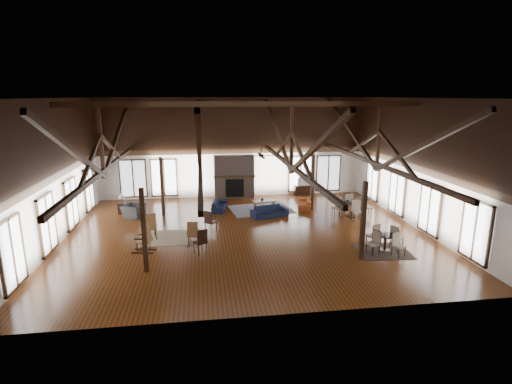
{
  "coord_description": "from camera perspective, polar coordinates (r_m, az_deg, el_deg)",
  "views": [
    {
      "loc": [
        -1.93,
        -17.08,
        6.12
      ],
      "look_at": [
        0.56,
        1.0,
        1.68
      ],
      "focal_mm": 28.0,
      "sensor_mm": 36.0,
      "label": 1
    }
  ],
  "objects": [
    {
      "name": "side_table_lamp",
      "position": [
        22.27,
        -18.56,
        -1.87
      ],
      "size": [
        0.44,
        0.44,
        1.12
      ],
      "color": "black",
      "rests_on": "floor"
    },
    {
      "name": "side_chair_b",
      "position": [
        15.87,
        -7.81,
        -6.78
      ],
      "size": [
        0.6,
        0.6,
        1.04
      ],
      "rotation": [
        0.0,
        0.0,
        0.53
      ],
      "color": "black",
      "rests_on": "floor"
    },
    {
      "name": "ceiling",
      "position": [
        17.19,
        -1.44,
        13.28
      ],
      "size": [
        16.0,
        14.0,
        0.02
      ],
      "primitive_type": "cube",
      "color": "black",
      "rests_on": "wall_back"
    },
    {
      "name": "rocking_chair_a",
      "position": [
        18.1,
        -14.85,
        -4.78
      ],
      "size": [
        0.65,
        0.95,
        1.13
      ],
      "rotation": [
        0.0,
        0.0,
        0.23
      ],
      "color": "brown",
      "rests_on": "floor"
    },
    {
      "name": "wall_back",
      "position": [
        24.35,
        -3.26,
        6.3
      ],
      "size": [
        16.0,
        0.02,
        6.0
      ],
      "primitive_type": "cube",
      "color": "white",
      "rests_on": "floor"
    },
    {
      "name": "cafe_table_far",
      "position": [
        21.13,
        13.55,
        -2.03
      ],
      "size": [
        2.06,
        2.06,
        1.07
      ],
      "rotation": [
        0.0,
        0.0,
        -0.05
      ],
      "color": "black",
      "rests_on": "floor"
    },
    {
      "name": "armchair",
      "position": [
        21.39,
        -17.09,
        -2.6
      ],
      "size": [
        1.33,
        1.25,
        0.69
      ],
      "primitive_type": "imported",
      "rotation": [
        0.0,
        0.0,
        1.2
      ],
      "color": "#363639",
      "rests_on": "floor"
    },
    {
      "name": "sofa_orange",
      "position": [
        22.35,
        7.01,
        -1.65
      ],
      "size": [
        1.83,
        1.13,
        0.5
      ],
      "primitive_type": "imported",
      "rotation": [
        0.0,
        0.0,
        -1.87
      ],
      "color": "#A0491F",
      "rests_on": "floor"
    },
    {
      "name": "fireplace",
      "position": [
        24.31,
        -3.14,
        2.2
      ],
      "size": [
        2.5,
        0.69,
        2.6
      ],
      "color": "#746258",
      "rests_on": "floor"
    },
    {
      "name": "floor",
      "position": [
        18.24,
        -1.32,
        -5.92
      ],
      "size": [
        16.0,
        16.0,
        0.0
      ],
      "primitive_type": "plane",
      "color": "brown",
      "rests_on": "ground"
    },
    {
      "name": "wall_front",
      "position": [
        10.72,
        2.88,
        -3.24
      ],
      "size": [
        16.0,
        0.02,
        6.0
      ],
      "primitive_type": "cube",
      "color": "white",
      "rests_on": "floor"
    },
    {
      "name": "sofa_navy_left",
      "position": [
        21.88,
        -5.26,
        -1.94
      ],
      "size": [
        1.8,
        0.97,
        0.5
      ],
      "primitive_type": "imported",
      "rotation": [
        0.0,
        0.0,
        1.39
      ],
      "color": "black",
      "rests_on": "floor"
    },
    {
      "name": "side_chair_a",
      "position": [
        18.3,
        -6.65,
        -3.98
      ],
      "size": [
        0.61,
        0.61,
        1.03
      ],
      "rotation": [
        0.0,
        0.0,
        -0.63
      ],
      "color": "black",
      "rests_on": "floor"
    },
    {
      "name": "cafe_table_near",
      "position": [
        16.96,
        18.0,
        -6.48
      ],
      "size": [
        1.82,
        1.82,
        0.94
      ],
      "rotation": [
        0.0,
        0.0,
        0.39
      ],
      "color": "black",
      "rests_on": "floor"
    },
    {
      "name": "rug_dark",
      "position": [
        17.04,
        17.7,
        -8.02
      ],
      "size": [
        2.16,
        1.99,
        0.01
      ],
      "primitive_type": "cube",
      "rotation": [
        0.0,
        0.0,
        -0.08
      ],
      "color": "black",
      "rests_on": "floor"
    },
    {
      "name": "rug_navy",
      "position": [
        21.98,
        0.72,
        -2.47
      ],
      "size": [
        3.6,
        2.9,
        0.01
      ],
      "primitive_type": "cube",
      "rotation": [
        0.0,
        0.0,
        0.15
      ],
      "color": "#191C47",
      "rests_on": "floor"
    },
    {
      "name": "post_grid",
      "position": [
        17.79,
        -1.35,
        -1.29
      ],
      "size": [
        8.16,
        7.16,
        3.05
      ],
      "color": "black",
      "rests_on": "floor"
    },
    {
      "name": "rocking_chair_b",
      "position": [
        16.95,
        -8.98,
        -5.92
      ],
      "size": [
        0.53,
        0.85,
        1.03
      ],
      "rotation": [
        0.0,
        0.0,
        -0.15
      ],
      "color": "brown",
      "rests_on": "floor"
    },
    {
      "name": "television",
      "position": [
        25.22,
        6.96,
        1.57
      ],
      "size": [
        0.97,
        0.2,
        0.55
      ],
      "primitive_type": "imported",
      "rotation": [
        0.0,
        0.0,
        0.08
      ],
      "color": "#B2B2B2",
      "rests_on": "tv_console"
    },
    {
      "name": "ceiling_fan",
      "position": [
        16.43,
        0.75,
        5.33
      ],
      "size": [
        1.6,
        1.6,
        0.75
      ],
      "color": "black",
      "rests_on": "roof_truss"
    },
    {
      "name": "sofa_navy_front",
      "position": [
        20.62,
        1.93,
        -2.79
      ],
      "size": [
        2.03,
        1.27,
        0.55
      ],
      "primitive_type": "imported",
      "rotation": [
        0.0,
        0.0,
        0.3
      ],
      "color": "black",
      "rests_on": "floor"
    },
    {
      "name": "cup_far",
      "position": [
        21.05,
        13.41,
        -1.26
      ],
      "size": [
        0.16,
        0.16,
        0.11
      ],
      "primitive_type": "imported",
      "rotation": [
        0.0,
        0.0,
        -0.2
      ],
      "color": "#B2B2B2",
      "rests_on": "cafe_table_far"
    },
    {
      "name": "wall_left",
      "position": [
        18.39,
        -27.01,
        2.41
      ],
      "size": [
        0.02,
        14.0,
        6.0
      ],
      "primitive_type": "cube",
      "color": "white",
      "rests_on": "floor"
    },
    {
      "name": "coffee_table",
      "position": [
        21.99,
        1.18,
        -1.39
      ],
      "size": [
        1.31,
        0.85,
        0.46
      ],
      "rotation": [
        0.0,
        0.0,
        0.22
      ],
      "color": "brown",
      "rests_on": "floor"
    },
    {
      "name": "wall_right",
      "position": [
        20.0,
        22.09,
        3.7
      ],
      "size": [
        0.02,
        14.0,
        6.0
      ],
      "primitive_type": "cube",
      "color": "white",
      "rests_on": "floor"
    },
    {
      "name": "rocking_chair_c",
      "position": [
        16.59,
        -15.48,
        -6.5
      ],
      "size": [
        0.96,
        0.64,
        1.14
      ],
      "rotation": [
        0.0,
        0.0,
        1.36
      ],
      "color": "brown",
      "rests_on": "floor"
    },
    {
      "name": "roof_truss",
      "position": [
        17.31,
        -1.4,
        6.74
      ],
      "size": [
        15.6,
        14.07,
        3.14
      ],
      "color": "black",
      "rests_on": "wall_back"
    },
    {
      "name": "cup_near",
      "position": [
        16.82,
        17.86,
        -5.73
      ],
      "size": [
        0.14,
        0.14,
        0.09
      ],
      "primitive_type": "imported",
      "rotation": [
        0.0,
        0.0,
        0.43
      ],
      "color": "#B2B2B2",
      "rests_on": "cafe_table_near"
    },
    {
      "name": "vase",
      "position": [
        21.98,
        0.88,
        -0.99
      ],
      "size": [
        0.22,
        0.22,
        0.18
      ],
      "primitive_type": "imported",
      "rotation": [
        0.0,
        0.0,
        0.29
      ],
      "color": "#B2B2B2",
      "rests_on": "coffee_table"
    },
    {
      "name": "rug_tan",
      "position": [
        18.08,
        -11.79,
        -6.39
      ],
      "size": [
        2.64,
        2.11,
        0.01
      ],
      "primitive_type": "cube",
      "rotation": [
        0.0,
        0.0,
        -0.04
      ],
      "color": "tan",
      "rests_on": "floor"
    },
    {
      "name": "tv_console",
      "position": [
        25.33,
        6.86,
        0.29
      ],
      "size": [
        1.19,
        0.45,
        0.6
      ],
      "primitive_type": "cube",
      "color": "black",
      "rests_on": "floor"
    }
  ]
}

